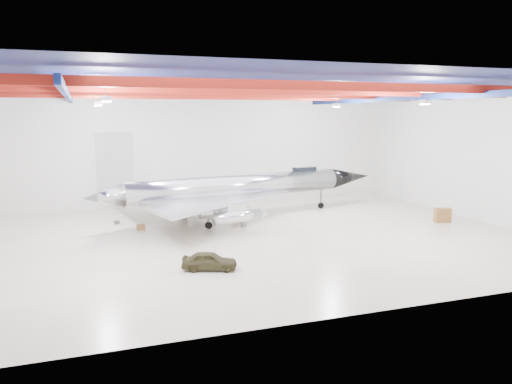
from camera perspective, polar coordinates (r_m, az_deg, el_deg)
name	(u,v)px	position (r m, az deg, el deg)	size (l,w,h in m)	color
floor	(251,238)	(36.52, -0.60, -5.23)	(40.00, 40.00, 0.00)	beige
wall_back	(202,149)	(49.97, -6.15, 4.92)	(40.00, 40.00, 0.00)	silver
wall_right	(475,155)	(46.03, 23.75, 3.89)	(30.00, 30.00, 0.00)	silver
ceiling	(250,84)	(35.48, -0.63, 12.27)	(40.00, 40.00, 0.00)	#0A0F38
ceiling_structure	(251,94)	(35.44, -0.63, 11.18)	(39.50, 29.50, 1.08)	maroon
jet_aircraft	(238,190)	(42.88, -2.10, 0.28)	(27.70, 18.60, 7.60)	silver
jeep	(209,261)	(29.14, -5.34, -7.84)	(1.27, 3.16, 1.08)	#342F1A
desk	(442,215)	(44.28, 20.53, -2.50)	(1.30, 0.65, 1.20)	brown
crate_ply	(141,227)	(39.91, -13.04, -3.94)	(0.59, 0.47, 0.41)	olive
engine_drum	(244,224)	(39.94, -1.44, -3.71)	(0.45, 0.45, 0.41)	#59595B
parts_bin	(235,221)	(41.41, -2.46, -3.28)	(0.53, 0.42, 0.37)	olive
crate_small	(117,222)	(42.46, -15.64, -3.35)	(0.42, 0.34, 0.30)	#59595B
oil_barrel	(243,220)	(41.60, -1.45, -3.20)	(0.57, 0.45, 0.40)	olive
spares_box	(234,216)	(43.49, -2.52, -2.70)	(0.40, 0.40, 0.36)	#59595B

